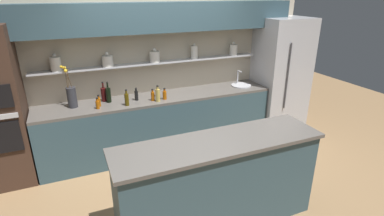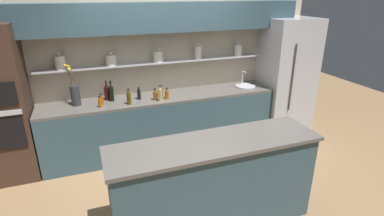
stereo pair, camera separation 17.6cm
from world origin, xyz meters
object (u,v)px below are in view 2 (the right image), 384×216
object	(u,v)px
bottle_wine_6	(107,93)
bottle_sauce_2	(102,100)
bottle_oil_0	(129,98)
bottle_sauce_4	(139,94)
bottle_sauce_8	(100,103)
refrigerator	(286,77)
bottle_spirit_3	(160,94)
oven_tower	(0,106)
bottle_sauce_5	(167,94)
flower_vase	(75,94)
sink_fixture	(245,85)
bottle_sauce_1	(155,95)
bottle_wine_7	(111,93)
bottle_sauce_9	(161,92)

from	to	relation	value
bottle_wine_6	bottle_sauce_2	bearing A→B (deg)	-117.24
bottle_oil_0	bottle_sauce_4	xyz separation A→B (m)	(0.18, 0.17, -0.01)
bottle_wine_6	bottle_sauce_8	xyz separation A→B (m)	(-0.13, -0.28, -0.04)
refrigerator	bottle_spirit_3	world-z (taller)	refrigerator
refrigerator	oven_tower	size ratio (longest dim) A/B	0.97
bottle_sauce_2	bottle_spirit_3	xyz separation A→B (m)	(0.83, -0.13, 0.03)
bottle_sauce_8	bottle_sauce_5	bearing A→B (deg)	0.74
flower_vase	sink_fixture	distance (m)	2.72
bottle_oil_0	bottle_wine_6	xyz separation A→B (m)	(-0.27, 0.31, 0.01)
bottle_sauce_5	refrigerator	bearing A→B (deg)	2.46
flower_vase	bottle_oil_0	xyz separation A→B (m)	(0.71, -0.23, -0.07)
flower_vase	bottle_sauce_1	xyz separation A→B (m)	(1.11, -0.18, -0.09)
bottle_sauce_1	bottle_wine_6	distance (m)	0.72
bottle_wine_7	bottle_sauce_5	bearing A→B (deg)	-13.97
refrigerator	bottle_oil_0	bearing A→B (deg)	-177.22
bottle_spirit_3	bottle_sauce_9	distance (m)	0.23
bottle_sauce_8	bottle_sauce_9	distance (m)	0.94
sink_fixture	bottle_sauce_1	distance (m)	1.61
refrigerator	bottle_oil_0	size ratio (longest dim) A/B	8.57
sink_fixture	bottle_sauce_2	size ratio (longest dim) A/B	2.02
flower_vase	bottle_sauce_4	world-z (taller)	flower_vase
bottle_spirit_3	sink_fixture	bearing A→B (deg)	7.01
refrigerator	bottle_spirit_3	distance (m)	2.34
bottle_sauce_2	bottle_wine_6	xyz separation A→B (m)	(0.10, 0.19, 0.04)
oven_tower	bottle_sauce_1	distance (m)	2.04
bottle_sauce_5	bottle_sauce_8	bearing A→B (deg)	-179.26
bottle_sauce_2	bottle_wine_6	bearing A→B (deg)	62.76
oven_tower	sink_fixture	bearing A→B (deg)	0.18
bottle_sauce_8	bottle_spirit_3	bearing A→B (deg)	-2.29
bottle_sauce_1	bottle_sauce_4	distance (m)	0.25
oven_tower	bottle_sauce_8	distance (m)	1.25
flower_vase	bottle_sauce_9	xyz separation A→B (m)	(1.24, -0.02, -0.10)
bottle_sauce_2	bottle_sauce_5	bearing A→B (deg)	-4.90
bottle_spirit_3	bottle_sauce_8	distance (m)	0.86
bottle_oil_0	bottle_wine_7	distance (m)	0.32
bottle_sauce_5	bottle_wine_7	bearing A→B (deg)	166.03
flower_vase	bottle_sauce_5	size ratio (longest dim) A/B	3.46
flower_vase	bottle_sauce_4	distance (m)	0.90
bottle_oil_0	bottle_sauce_1	world-z (taller)	bottle_oil_0
sink_fixture	bottle_wine_6	world-z (taller)	bottle_wine_6
bottle_oil_0	bottle_sauce_9	size ratio (longest dim) A/B	1.40
bottle_oil_0	bottle_sauce_4	bearing A→B (deg)	43.20
bottle_sauce_9	bottle_wine_7	bearing A→B (deg)	177.91
flower_vase	bottle_sauce_8	distance (m)	0.39
bottle_sauce_1	bottle_sauce_5	distance (m)	0.18
bottle_sauce_5	oven_tower	bearing A→B (deg)	176.61
bottle_sauce_4	sink_fixture	bearing A→B (deg)	0.56
bottle_sauce_4	bottle_sauce_5	bearing A→B (deg)	-17.37
oven_tower	bottle_wine_6	world-z (taller)	oven_tower
oven_tower	bottle_sauce_4	world-z (taller)	oven_tower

